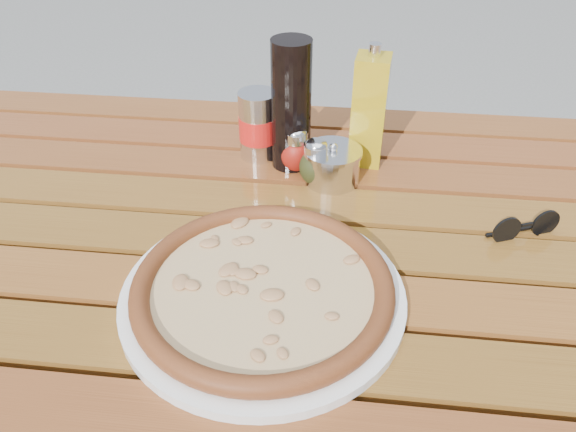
# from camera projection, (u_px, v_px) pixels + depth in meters

# --- Properties ---
(table) EXTENTS (1.40, 0.90, 0.75)m
(table) POSITION_uv_depth(u_px,v_px,m) (287.00, 279.00, 0.86)
(table) COLOR #331E0B
(table) RESTS_ON ground
(plate) EXTENTS (0.44, 0.44, 0.01)m
(plate) POSITION_uv_depth(u_px,v_px,m) (263.00, 295.00, 0.71)
(plate) COLOR white
(plate) RESTS_ON table
(pizza) EXTENTS (0.38, 0.38, 0.03)m
(pizza) POSITION_uv_depth(u_px,v_px,m) (263.00, 286.00, 0.70)
(pizza) COLOR beige
(pizza) RESTS_ON plate
(pepper_shaker) EXTENTS (0.06, 0.06, 0.08)m
(pepper_shaker) POSITION_uv_depth(u_px,v_px,m) (296.00, 149.00, 0.95)
(pepper_shaker) COLOR #A91E13
(pepper_shaker) RESTS_ON table
(oregano_shaker) EXTENTS (0.07, 0.07, 0.08)m
(oregano_shaker) POSITION_uv_depth(u_px,v_px,m) (316.00, 163.00, 0.91)
(oregano_shaker) COLOR #363A17
(oregano_shaker) RESTS_ON table
(dark_bottle) EXTENTS (0.07, 0.07, 0.22)m
(dark_bottle) POSITION_uv_depth(u_px,v_px,m) (291.00, 106.00, 0.92)
(dark_bottle) COLOR black
(dark_bottle) RESTS_ON table
(soda_can) EXTENTS (0.08, 0.08, 0.12)m
(soda_can) POSITION_uv_depth(u_px,v_px,m) (258.00, 126.00, 0.97)
(soda_can) COLOR silver
(soda_can) RESTS_ON table
(olive_oil_cruet) EXTENTS (0.06, 0.06, 0.21)m
(olive_oil_cruet) POSITION_uv_depth(u_px,v_px,m) (369.00, 111.00, 0.94)
(olive_oil_cruet) COLOR #B39413
(olive_oil_cruet) RESTS_ON table
(parmesan_tin) EXTENTS (0.12, 0.12, 0.07)m
(parmesan_tin) POSITION_uv_depth(u_px,v_px,m) (332.00, 165.00, 0.92)
(parmesan_tin) COLOR silver
(parmesan_tin) RESTS_ON table
(sunglasses) EXTENTS (0.11, 0.06, 0.04)m
(sunglasses) POSITION_uv_depth(u_px,v_px,m) (525.00, 227.00, 0.81)
(sunglasses) COLOR black
(sunglasses) RESTS_ON table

